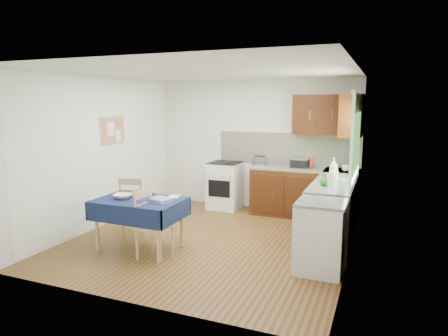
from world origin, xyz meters
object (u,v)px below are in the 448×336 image
at_px(dining_table, 139,207).
at_px(chair_far, 134,203).
at_px(toaster, 260,161).
at_px(dish_rack, 336,179).
at_px(sandwich_press, 300,163).
at_px(chair_near, 151,222).
at_px(kettle, 332,179).

bearing_deg(dining_table, chair_far, 125.48).
height_order(chair_far, toaster, toaster).
bearing_deg(chair_far, toaster, -141.61).
bearing_deg(dish_rack, sandwich_press, 136.57).
height_order(chair_near, sandwich_press, sandwich_press).
relative_size(chair_near, toaster, 3.77).
bearing_deg(toaster, dining_table, -127.16).
relative_size(dining_table, kettle, 5.02).
bearing_deg(sandwich_press, kettle, -80.96).
distance_m(chair_near, toaster, 2.82).
bearing_deg(toaster, dish_rack, -47.99).
xyz_separation_m(sandwich_press, kettle, (0.75, -1.50, 0.02)).
bearing_deg(chair_near, dish_rack, -46.71).
bearing_deg(chair_near, dining_table, 61.26).
relative_size(toaster, dish_rack, 0.61).
height_order(toaster, kettle, kettle).
height_order(chair_far, kettle, kettle).
xyz_separation_m(chair_far, toaster, (1.48, 1.92, 0.49)).
xyz_separation_m(chair_near, kettle, (2.16, 1.27, 0.51)).
distance_m(toaster, dish_rack, 1.78).
relative_size(toaster, kettle, 1.03).
relative_size(chair_near, kettle, 3.90).
xyz_separation_m(dining_table, chair_near, (0.33, -0.21, -0.13)).
bearing_deg(chair_near, kettle, -55.01).
height_order(chair_near, dish_rack, dish_rack).
distance_m(chair_near, sandwich_press, 3.14).
xyz_separation_m(chair_near, dish_rack, (2.17, 1.74, 0.43)).
bearing_deg(kettle, chair_far, -170.54).
distance_m(chair_far, dish_rack, 3.15).
xyz_separation_m(chair_far, chair_near, (0.81, -0.77, 0.00)).
height_order(chair_far, chair_near, chair_near).
height_order(toaster, dish_rack, same).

